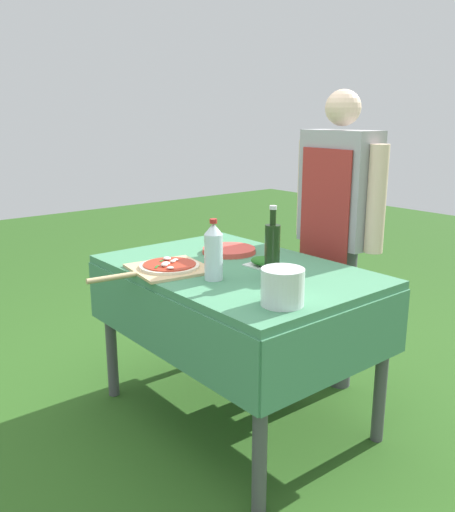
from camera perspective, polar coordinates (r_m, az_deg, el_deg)
The scene contains 9 objects.
ground_plane at distance 2.78m, azimuth 0.85°, elevation -16.39°, with size 12.00×12.00×0.00m, color #2D5B1E.
prep_table at distance 2.51m, azimuth 0.91°, elevation -3.47°, with size 1.27×0.86×0.76m.
person_cook at distance 2.87m, azimuth 11.46°, elevation 4.00°, with size 0.58×0.22×1.56m.
pizza_on_peel at distance 2.44m, azimuth -6.40°, elevation -1.20°, with size 0.36×0.56×0.05m.
oil_bottle at distance 2.28m, azimuth 4.75°, elevation 0.63°, with size 0.06×0.06×0.31m.
water_bottle at distance 2.26m, azimuth -1.48°, elevation 0.50°, with size 0.08×0.08×0.26m.
herb_container at distance 2.49m, azimuth 3.93°, elevation -0.63°, with size 0.18×0.14×0.04m.
mixing_tub at distance 1.98m, azimuth 5.81°, elevation -3.24°, with size 0.16×0.16×0.14m, color silver.
plate_stack at distance 2.73m, azimuth 0.16°, elevation 0.60°, with size 0.27×0.27×0.02m.
Camera 1 is at (1.82, -1.54, 1.43)m, focal length 38.00 mm.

